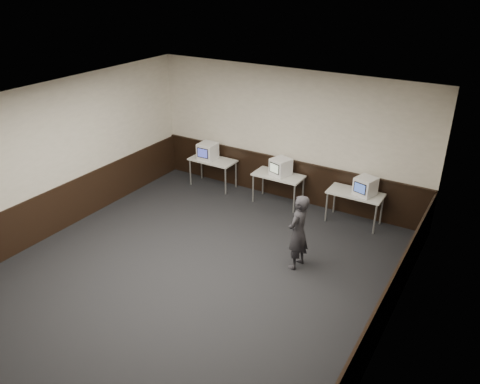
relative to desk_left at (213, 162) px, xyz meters
The scene contains 16 objects.
floor 4.13m from the desk_left, 62.18° to the right, with size 8.00×8.00×0.00m, color black.
ceiling 4.79m from the desk_left, 62.18° to the right, with size 8.00×8.00×0.00m, color white.
back_wall 2.15m from the desk_left, 11.89° to the left, with size 7.00×7.00×0.00m, color beige.
left_wall 4.05m from the desk_left, 113.96° to the right, with size 8.00×8.00×0.00m, color beige.
right_wall 6.56m from the desk_left, 33.69° to the right, with size 8.00×8.00×0.00m, color beige.
wainscot_back 1.95m from the desk_left, 11.31° to the left, with size 6.98×0.04×1.00m, color black.
wainscot_left 3.94m from the desk_left, 113.70° to the right, with size 0.04×7.98×1.00m, color black.
wainscot_right 6.48m from the desk_left, 33.79° to the right, with size 0.04×7.98×1.00m, color black.
wainscot_rail 1.96m from the desk_left, 10.73° to the left, with size 6.98×0.06×0.04m, color black.
desk_left is the anchor object (origin of this frame).
desk_center 1.90m from the desk_left, ahead, with size 1.20×0.60×0.75m.
desk_right 3.80m from the desk_left, ahead, with size 1.20×0.60×0.75m.
emac_left 0.31m from the desk_left, 162.35° to the right, with size 0.44×0.47×0.43m.
emac_center 1.96m from the desk_left, ahead, with size 0.52×0.53×0.41m.
emac_right 4.00m from the desk_left, ahead, with size 0.50×0.51×0.40m.
person 4.09m from the desk_left, 32.78° to the right, with size 0.55×0.36×1.51m, color #28262C.
Camera 1 is at (4.51, -5.62, 5.22)m, focal length 35.00 mm.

